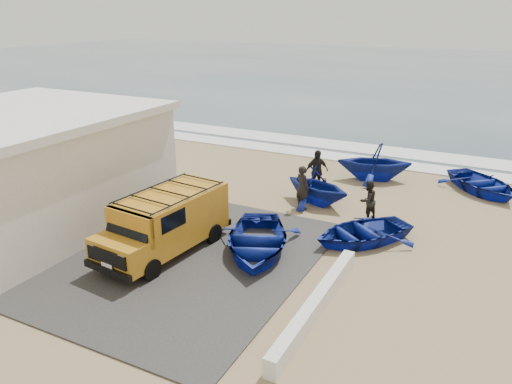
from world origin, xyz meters
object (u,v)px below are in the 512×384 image
at_px(building, 21,167).
at_px(fisherman_front, 302,187).
at_px(fisherman_middle, 368,200).
at_px(van, 166,221).
at_px(boat_far_left, 374,162).
at_px(boat_mid_left, 317,185).
at_px(fisherman_back, 317,171).
at_px(boat_far_right, 482,184).
at_px(boat_near_left, 256,241).
at_px(parapet, 316,304).
at_px(boat_near_right, 362,232).

distance_m(building, fisherman_front, 11.07).
bearing_deg(fisherman_middle, building, -32.11).
xyz_separation_m(van, boat_far_left, (4.32, 10.84, -0.22)).
distance_m(building, boat_mid_left, 11.82).
relative_size(boat_far_left, fisherman_front, 1.88).
bearing_deg(fisherman_back, fisherman_middle, -83.43).
bearing_deg(boat_far_right, boat_near_left, -163.62).
bearing_deg(boat_near_left, boat_far_left, 57.59).
bearing_deg(boat_near_left, parapet, -61.72).
height_order(building, boat_mid_left, building).
bearing_deg(fisherman_back, van, -155.43).
bearing_deg(boat_mid_left, boat_far_right, -34.30).
xyz_separation_m(boat_far_right, fisherman_middle, (-3.82, -5.47, 0.39)).
relative_size(building, fisherman_middle, 5.84).
distance_m(van, boat_mid_left, 7.22).
height_order(boat_mid_left, boat_far_right, boat_mid_left).
distance_m(van, fisherman_back, 8.27).
xyz_separation_m(fisherman_front, fisherman_middle, (2.75, 0.06, -0.12)).
height_order(boat_near_left, fisherman_middle, fisherman_middle).
bearing_deg(fisherman_back, building, 173.46).
relative_size(parapet, boat_near_left, 1.38).
height_order(boat_near_left, fisherman_front, fisherman_front).
distance_m(building, boat_near_left, 9.66).
bearing_deg(boat_near_left, fisherman_middle, 37.11).
distance_m(boat_near_left, boat_mid_left, 5.30).
bearing_deg(boat_near_right, boat_mid_left, 173.00).
relative_size(boat_far_right, fisherman_back, 2.01).
relative_size(building, boat_far_right, 2.37).
distance_m(fisherman_middle, fisherman_back, 3.57).
relative_size(van, boat_far_right, 1.30).
xyz_separation_m(parapet, fisherman_back, (-3.42, 9.08, 0.71)).
relative_size(boat_mid_left, fisherman_back, 1.57).
height_order(parapet, fisherman_back, fisherman_back).
bearing_deg(building, fisherman_middle, 26.70).
bearing_deg(parapet, boat_near_right, 91.63).
relative_size(van, boat_mid_left, 1.65).
bearing_deg(fisherman_front, boat_far_left, -86.30).
bearing_deg(building, boat_far_right, 36.04).
bearing_deg(fisherman_middle, fisherman_back, -94.03).
bearing_deg(boat_near_right, building, -123.70).
relative_size(van, boat_near_left, 1.18).
bearing_deg(building, boat_mid_left, 35.22).
xyz_separation_m(boat_far_left, fisherman_back, (-1.88, -2.94, 0.07)).
height_order(building, boat_far_right, building).
height_order(parapet, boat_near_right, boat_near_right).
relative_size(parapet, fisherman_front, 3.23).
relative_size(boat_far_left, boat_far_right, 0.88).
distance_m(boat_near_left, fisherman_back, 6.62).
bearing_deg(fisherman_middle, van, -11.32).
relative_size(boat_near_left, boat_mid_left, 1.40).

